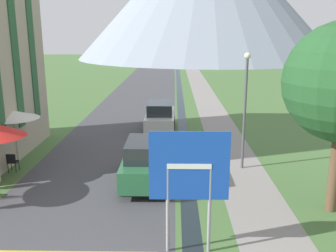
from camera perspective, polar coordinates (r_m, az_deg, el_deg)
name	(u,v)px	position (r m, az deg, el deg)	size (l,w,h in m)	color
ground_plane	(165,120)	(26.08, -0.50, 0.93)	(160.00, 160.00, 0.00)	#476B38
road	(141,96)	(36.02, -4.08, 4.56)	(6.40, 60.00, 0.01)	#424247
footpath	(205,96)	(36.01, 5.66, 4.53)	(2.20, 60.00, 0.01)	gray
drainage_channel	(180,96)	(35.89, 1.83, 4.55)	(0.60, 60.00, 0.00)	black
road_sign	(189,175)	(9.97, 3.24, -7.45)	(2.13, 0.11, 3.46)	gray
parked_car_near	(148,161)	(15.05, -3.14, -5.41)	(1.99, 4.03, 1.82)	#28663D
parked_car_far	(160,117)	(22.95, -1.21, 1.44)	(1.83, 4.34, 1.82)	silver
cafe_chair_far_right	(12,161)	(17.63, -22.66, -4.94)	(0.40, 0.40, 0.85)	black
cafe_umbrella_rear_white	(14,115)	(18.46, -22.40, 1.60)	(2.26, 2.26, 2.46)	#B7B2A8
streetlamp	(245,101)	(16.48, 11.68, 3.68)	(0.28, 0.28, 5.11)	#515156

